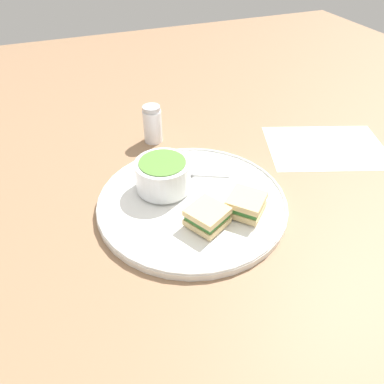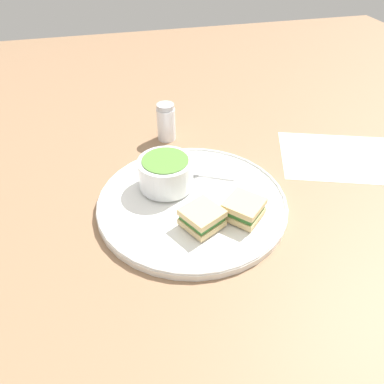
{
  "view_description": "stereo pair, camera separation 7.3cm",
  "coord_description": "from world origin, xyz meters",
  "px_view_note": "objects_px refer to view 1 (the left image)",
  "views": [
    {
      "loc": [
        0.53,
        -0.21,
        0.5
      ],
      "look_at": [
        0.0,
        0.0,
        0.03
      ],
      "focal_mm": 35.0,
      "sensor_mm": 36.0,
      "label": 1
    },
    {
      "loc": [
        0.55,
        -0.14,
        0.5
      ],
      "look_at": [
        0.0,
        0.0,
        0.03
      ],
      "focal_mm": 35.0,
      "sensor_mm": 36.0,
      "label": 2
    }
  ],
  "objects_px": {
    "sandwich_half_far": "(246,204)",
    "salt_shaker": "(153,124)",
    "soup_bowl": "(163,175)",
    "sandwich_half_near": "(205,217)",
    "spoon": "(192,172)"
  },
  "relations": [
    {
      "from": "soup_bowl",
      "to": "sandwich_half_near",
      "type": "distance_m",
      "value": 0.14
    },
    {
      "from": "sandwich_half_far",
      "to": "salt_shaker",
      "type": "distance_m",
      "value": 0.35
    },
    {
      "from": "sandwich_half_near",
      "to": "sandwich_half_far",
      "type": "distance_m",
      "value": 0.08
    },
    {
      "from": "spoon",
      "to": "salt_shaker",
      "type": "distance_m",
      "value": 0.19
    },
    {
      "from": "salt_shaker",
      "to": "soup_bowl",
      "type": "bearing_deg",
      "value": -11.15
    },
    {
      "from": "spoon",
      "to": "sandwich_half_near",
      "type": "bearing_deg",
      "value": 103.98
    },
    {
      "from": "salt_shaker",
      "to": "spoon",
      "type": "bearing_deg",
      "value": 8.92
    },
    {
      "from": "sandwich_half_near",
      "to": "salt_shaker",
      "type": "height_order",
      "value": "salt_shaker"
    },
    {
      "from": "soup_bowl",
      "to": "sandwich_half_far",
      "type": "xyz_separation_m",
      "value": [
        0.13,
        0.12,
        -0.01
      ]
    },
    {
      "from": "sandwich_half_near",
      "to": "sandwich_half_far",
      "type": "height_order",
      "value": "same"
    },
    {
      "from": "sandwich_half_near",
      "to": "salt_shaker",
      "type": "bearing_deg",
      "value": 179.25
    },
    {
      "from": "soup_bowl",
      "to": "sandwich_half_near",
      "type": "xyz_separation_m",
      "value": [
        0.13,
        0.04,
        -0.01
      ]
    },
    {
      "from": "sandwich_half_far",
      "to": "salt_shaker",
      "type": "relative_size",
      "value": 0.97
    },
    {
      "from": "soup_bowl",
      "to": "sandwich_half_near",
      "type": "bearing_deg",
      "value": 15.79
    },
    {
      "from": "sandwich_half_far",
      "to": "soup_bowl",
      "type": "bearing_deg",
      "value": -136.19
    }
  ]
}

